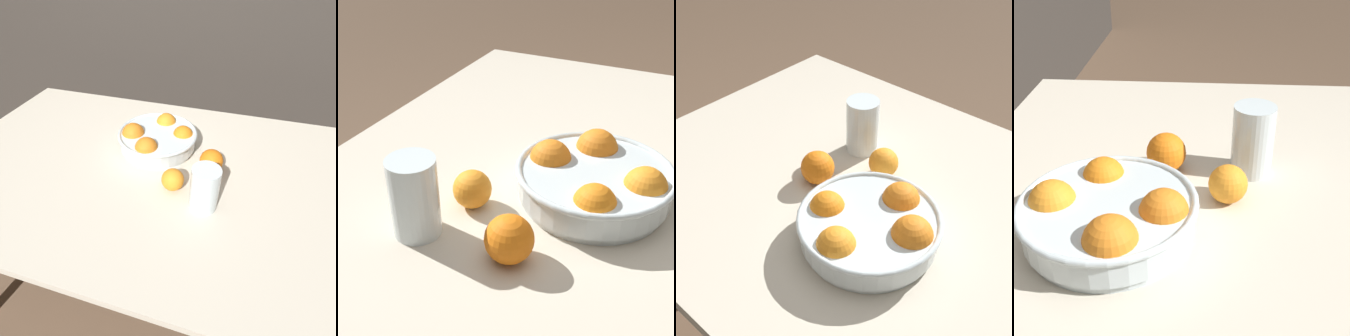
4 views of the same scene
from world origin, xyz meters
TOP-DOWN VIEW (x-y plane):
  - dining_table at (0.00, 0.00)m, footprint 1.42×0.91m
  - fruit_bowl at (0.01, 0.11)m, footprint 0.29×0.29m
  - juice_glass at (0.23, -0.12)m, footprint 0.08×0.08m
  - orange_loose_near_bowl at (0.23, 0.04)m, footprint 0.08×0.08m
  - orange_loose_front at (0.13, -0.08)m, footprint 0.07×0.07m

SIDE VIEW (x-z plane):
  - dining_table at x=0.00m, z-range 0.29..1.01m
  - orange_loose_front at x=0.13m, z-range 0.72..0.79m
  - orange_loose_near_bowl at x=0.23m, z-range 0.72..0.80m
  - fruit_bowl at x=0.01m, z-range 0.72..0.81m
  - juice_glass at x=0.23m, z-range 0.72..0.86m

